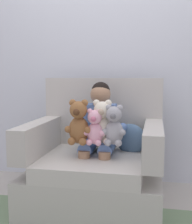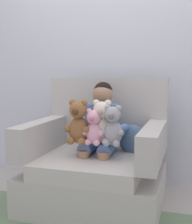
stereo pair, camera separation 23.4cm
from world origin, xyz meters
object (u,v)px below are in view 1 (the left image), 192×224
Objects in this scene: armchair at (96,164)px; seated_child at (99,127)px; plush_pink at (95,128)px; plush_grey at (114,126)px; plush_cream at (102,123)px; plush_brown at (79,123)px; throw_pillow at (131,139)px.

seated_child is at bearing 53.41° from armchair.
plush_grey is at bearing -11.81° from plush_pink.
plush_grey is at bearing -34.85° from plush_cream.
armchair reaches higher than seated_child.
plush_pink is (0.02, -0.17, 0.34)m from armchair.
throw_pillow is (0.38, 0.29, -0.17)m from plush_brown.
armchair is at bearing 79.81° from plush_pink.
seated_child is (0.02, 0.02, 0.31)m from armchair.
plush_cream is (0.05, -0.14, 0.06)m from seated_child.
plush_brown is (-0.10, -0.17, 0.37)m from armchair.
plush_cream reaches higher than plush_pink.
throw_pillow is (0.25, 0.10, -0.11)m from seated_child.
armchair reaches higher than plush_cream.
plush_brown is 0.18m from plush_cream.
seated_child is at bearing 60.14° from plush_brown.
plush_cream reaches higher than throw_pillow.
armchair reaches higher than plush_brown.
plush_grey is 0.15m from plush_pink.
armchair is at bearing 110.83° from plush_cream.
armchair is at bearing -127.44° from seated_child.
armchair is 4.09× the size of throw_pillow.
plush_grey is (0.17, -0.16, 0.35)m from armchair.
plush_grey is at bearing -110.41° from throw_pillow.
plush_pink is at bearing -89.48° from seated_child.
plush_brown is 1.01× the size of plush_cream.
plush_pink is 0.81× the size of plush_cream.
armchair is 3.84× the size of plush_pink.
plush_brown is at bearing -142.13° from throw_pillow.
seated_child reaches higher than plush_grey.
plush_brown is (-0.13, 0.00, 0.03)m from plush_pink.
plush_brown is 1.33× the size of throw_pillow.
plush_pink is at bearing 163.95° from plush_grey.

